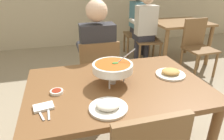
% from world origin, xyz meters
% --- Properties ---
extents(dining_table_main, '(1.33, 0.91, 0.76)m').
position_xyz_m(dining_table_main, '(0.00, 0.00, 0.66)').
color(dining_table_main, brown).
rests_on(dining_table_main, ground_plane).
extents(chair_diner_main, '(0.44, 0.44, 0.90)m').
position_xyz_m(chair_diner_main, '(-0.00, 0.74, 0.51)').
color(chair_diner_main, brown).
rests_on(chair_diner_main, ground_plane).
extents(diner_main, '(0.40, 0.45, 1.31)m').
position_xyz_m(diner_main, '(0.00, 0.77, 0.75)').
color(diner_main, '#2D2D38').
rests_on(diner_main, ground_plane).
extents(curry_bowl, '(0.33, 0.30, 0.26)m').
position_xyz_m(curry_bowl, '(-0.03, 0.02, 0.89)').
color(curry_bowl, silver).
rests_on(curry_bowl, dining_table_main).
extents(rice_plate, '(0.24, 0.24, 0.06)m').
position_xyz_m(rice_plate, '(-0.14, -0.29, 0.79)').
color(rice_plate, white).
rests_on(rice_plate, dining_table_main).
extents(appetizer_plate, '(0.24, 0.24, 0.06)m').
position_xyz_m(appetizer_plate, '(0.47, 0.03, 0.79)').
color(appetizer_plate, white).
rests_on(appetizer_plate, dining_table_main).
extents(sauce_dish, '(0.09, 0.09, 0.02)m').
position_xyz_m(sauce_dish, '(-0.44, -0.02, 0.78)').
color(sauce_dish, white).
rests_on(sauce_dish, dining_table_main).
extents(napkin_folded, '(0.13, 0.10, 0.02)m').
position_xyz_m(napkin_folded, '(-0.53, -0.18, 0.77)').
color(napkin_folded, white).
rests_on(napkin_folded, dining_table_main).
extents(fork_utensil, '(0.06, 0.17, 0.01)m').
position_xyz_m(fork_utensil, '(-0.55, -0.23, 0.77)').
color(fork_utensil, silver).
rests_on(fork_utensil, dining_table_main).
extents(spoon_utensil, '(0.02, 0.17, 0.01)m').
position_xyz_m(spoon_utensil, '(-0.50, -0.23, 0.77)').
color(spoon_utensil, silver).
rests_on(spoon_utensil, dining_table_main).
extents(dining_table_far, '(1.00, 0.80, 0.76)m').
position_xyz_m(dining_table_far, '(1.80, 1.99, 0.63)').
color(dining_table_far, brown).
rests_on(dining_table_far, ground_plane).
extents(chair_bg_left, '(0.50, 0.50, 0.90)m').
position_xyz_m(chair_bg_left, '(1.21, 2.13, 0.51)').
color(chair_bg_left, brown).
rests_on(chair_bg_left, ground_plane).
extents(chair_bg_middle, '(0.49, 0.49, 0.90)m').
position_xyz_m(chair_bg_middle, '(1.24, 2.53, 0.51)').
color(chair_bg_middle, brown).
rests_on(chair_bg_middle, ground_plane).
extents(chair_bg_right, '(0.46, 0.46, 0.90)m').
position_xyz_m(chair_bg_right, '(1.81, 1.44, 0.51)').
color(chair_bg_right, brown).
rests_on(chair_bg_right, ground_plane).
extents(patron_bg_left, '(0.40, 0.45, 1.31)m').
position_xyz_m(patron_bg_left, '(1.12, 2.03, 0.75)').
color(patron_bg_left, '#2D2D38').
rests_on(patron_bg_left, ground_plane).
extents(patron_bg_middle, '(0.45, 0.40, 1.31)m').
position_xyz_m(patron_bg_middle, '(1.21, 2.57, 0.75)').
color(patron_bg_middle, '#2D2D38').
rests_on(patron_bg_middle, ground_plane).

